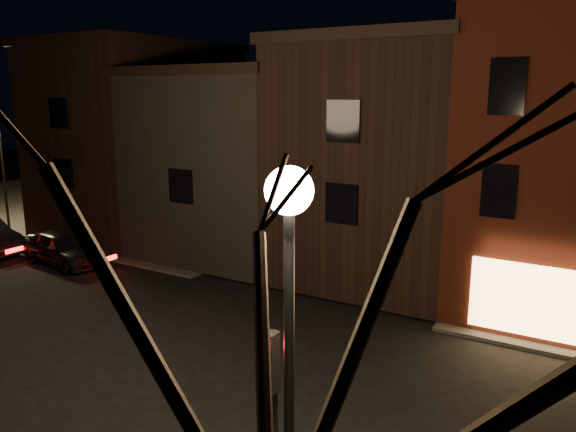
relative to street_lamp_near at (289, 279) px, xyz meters
The scene contains 10 objects.
ground 10.06m from the street_lamp_near, 135.94° to the left, with size 120.00×120.00×0.00m, color black.
sidewalk_far_left 37.26m from the street_lamp_near, 135.22° to the left, with size 30.00×30.00×0.12m, color #2D2B28.
corner_building 15.58m from the street_lamp_near, 83.37° to the left, with size 6.50×8.50×10.50m.
row_building_a 17.16m from the street_lamp_near, 105.90° to the left, with size 7.30×10.30×9.40m.
row_building_b 20.39m from the street_lamp_near, 125.91° to the left, with size 7.80×10.30×8.40m.
row_building_c 25.32m from the street_lamp_near, 139.33° to the left, with size 7.30×10.30×9.90m.
street_lamp_near is the anchor object (origin of this frame).
traffic_signal 2.49m from the street_lamp_near, 140.63° to the left, with size 0.58×0.38×4.05m.
bare_tree_right 2.98m from the street_lamp_near, 62.53° to the right, with size 6.40×6.40×8.50m.
parked_car_a 20.38m from the street_lamp_near, 150.91° to the left, with size 1.78×4.44×1.51m, color black.
Camera 1 is at (9.60, -11.72, 7.45)m, focal length 35.00 mm.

